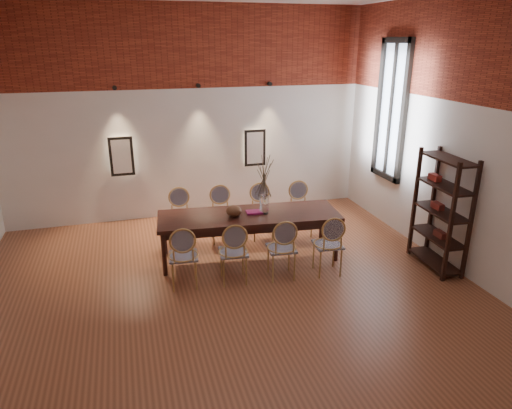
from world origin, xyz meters
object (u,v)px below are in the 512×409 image
object	(u,v)px
chair_near_c	(281,248)
chair_far_b	(222,216)
book	(255,212)
dining_table	(249,236)
bowl	(234,211)
chair_near_d	(328,244)
chair_near_a	(183,256)
chair_far_a	(180,218)
vase	(264,204)
chair_far_d	(301,210)
shelving_rack	(441,212)
chair_near_b	(233,252)
chair_far_c	(262,213)

from	to	relation	value
chair_near_c	chair_far_b	size ratio (longest dim) A/B	1.00
book	dining_table	bearing A→B (deg)	-166.61
bowl	book	xyz separation A→B (m)	(0.35, 0.05, -0.07)
chair_near_d	book	world-z (taller)	chair_near_d
chair_near_c	chair_near_a	bearing A→B (deg)	180.00
chair_near_a	chair_far_a	size ratio (longest dim) A/B	1.00
chair_near_c	vase	bearing A→B (deg)	98.65
vase	chair_far_d	bearing A→B (deg)	36.10
vase	chair_near_d	bearing A→B (deg)	-47.53
dining_table	shelving_rack	bearing A→B (deg)	-16.31
chair_far_b	book	xyz separation A→B (m)	(0.38, -0.75, 0.30)
chair_far_a	book	distance (m)	1.40
chair_near_b	chair_near_d	bearing A→B (deg)	-0.00
chair_near_c	chair_far_d	bearing A→B (deg)	64.22
vase	shelving_rack	distance (m)	2.70
chair_near_d	chair_far_a	distance (m)	2.60
chair_near_a	chair_far_d	distance (m)	2.60
dining_table	chair_near_c	xyz separation A→B (m)	(0.28, -0.77, 0.09)
chair_near_d	chair_far_a	bearing A→B (deg)	145.38
chair_near_a	chair_near_d	distance (m)	2.14
chair_near_a	chair_far_b	bearing A→B (deg)	64.22
chair_near_c	chair_far_c	xyz separation A→B (m)	(0.15, 1.47, 0.00)
chair_far_c	chair_near_d	bearing A→B (deg)	115.78
chair_near_d	chair_far_a	world-z (taller)	same
chair_near_d	chair_far_c	bearing A→B (deg)	115.78
chair_near_c	book	size ratio (longest dim) A/B	3.62
chair_near_b	chair_far_a	bearing A→B (deg)	115.78
chair_near_b	chair_far_c	distance (m)	1.64
chair_far_b	chair_far_c	bearing A→B (deg)	-180.00
book	chair_near_c	bearing A→B (deg)	-77.20
chair_near_a	chair_far_b	distance (m)	1.64
vase	book	world-z (taller)	vase
chair_far_a	chair_far_b	world-z (taller)	same
chair_near_d	bowl	world-z (taller)	chair_near_d
bowl	chair_near_d	bearing A→B (deg)	-33.30
vase	shelving_rack	size ratio (longest dim) A/B	0.17
dining_table	bowl	world-z (taller)	bowl
chair_near_d	chair_far_d	size ratio (longest dim) A/B	1.00
chair_far_a	chair_near_d	bearing A→B (deg)	145.38
chair_near_b	chair_far_b	xyz separation A→B (m)	(0.15, 1.47, 0.00)
chair_far_c	shelving_rack	world-z (taller)	shelving_rack
chair_near_d	bowl	size ratio (longest dim) A/B	3.92
chair_far_c	bowl	size ratio (longest dim) A/B	3.92
chair_near_a	chair_far_a	xyz separation A→B (m)	(0.15, 1.47, 0.00)
chair_near_b	book	distance (m)	0.94
chair_near_b	chair_far_b	size ratio (longest dim) A/B	1.00
chair_far_a	chair_far_b	xyz separation A→B (m)	(0.71, -0.07, 0.00)
chair_far_b	vase	world-z (taller)	vase
chair_near_c	vase	world-z (taller)	vase
shelving_rack	book	bearing A→B (deg)	160.19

